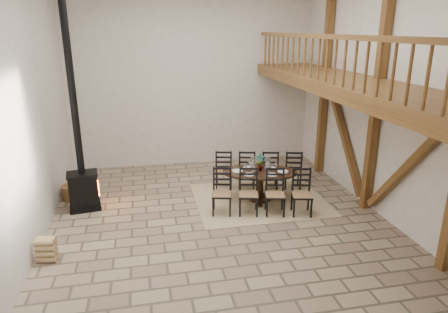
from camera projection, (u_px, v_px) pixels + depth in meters
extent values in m
plane|color=#988565|center=(220.00, 221.00, 8.47)|extent=(8.00, 8.00, 0.00)
cube|color=silver|center=(192.00, 79.00, 11.43)|extent=(7.00, 0.02, 5.00)
cube|color=silver|center=(296.00, 175.00, 3.98)|extent=(7.00, 0.02, 5.00)
cube|color=silver|center=(25.00, 111.00, 7.03)|extent=(0.02, 8.00, 5.00)
cube|color=silver|center=(382.00, 98.00, 8.38)|extent=(0.02, 8.00, 5.00)
cube|color=brown|center=(377.00, 98.00, 8.36)|extent=(0.18, 0.18, 5.00)
cube|color=brown|center=(325.00, 83.00, 10.69)|extent=(0.18, 0.18, 5.00)
cube|color=brown|center=(408.00, 167.00, 7.53)|extent=(0.14, 2.16, 2.54)
cube|color=brown|center=(344.00, 134.00, 9.86)|extent=(0.14, 2.16, 2.54)
cube|color=brown|center=(379.00, 84.00, 8.27)|extent=(0.20, 7.80, 0.20)
cube|color=brown|center=(349.00, 82.00, 8.12)|extent=(1.60, 7.80, 0.12)
cube|color=brown|center=(317.00, 88.00, 8.01)|extent=(0.18, 7.80, 0.22)
cube|color=brown|center=(320.00, 36.00, 7.71)|extent=(0.09, 7.60, 0.09)
cube|color=brown|center=(319.00, 58.00, 7.84)|extent=(0.06, 7.60, 0.86)
cube|color=#C6B77F|center=(259.00, 199.00, 9.50)|extent=(3.00, 2.50, 0.02)
ellipsoid|color=black|center=(260.00, 172.00, 9.29)|extent=(1.95, 1.44, 0.04)
cylinder|color=black|center=(260.00, 186.00, 9.40)|extent=(0.17, 0.17, 0.64)
cylinder|color=black|center=(259.00, 198.00, 9.49)|extent=(0.54, 0.54, 0.06)
cube|color=#9C7648|center=(222.00, 194.00, 8.65)|extent=(0.51, 0.49, 0.04)
cube|color=black|center=(222.00, 204.00, 8.73)|extent=(0.49, 0.49, 0.44)
cube|color=black|center=(222.00, 180.00, 8.74)|extent=(0.36, 0.12, 0.58)
cube|color=#9C7648|center=(248.00, 195.00, 8.64)|extent=(0.51, 0.49, 0.04)
cube|color=black|center=(248.00, 205.00, 8.71)|extent=(0.49, 0.49, 0.44)
cube|color=black|center=(248.00, 180.00, 8.73)|extent=(0.36, 0.12, 0.58)
cube|color=#9C7648|center=(275.00, 195.00, 8.62)|extent=(0.51, 0.49, 0.04)
cube|color=black|center=(275.00, 205.00, 8.70)|extent=(0.49, 0.49, 0.44)
cube|color=black|center=(275.00, 180.00, 8.71)|extent=(0.36, 0.12, 0.58)
cube|color=#9C7648|center=(302.00, 195.00, 8.61)|extent=(0.51, 0.49, 0.04)
cube|color=black|center=(301.00, 205.00, 8.68)|extent=(0.49, 0.49, 0.44)
cube|color=black|center=(301.00, 180.00, 8.70)|extent=(0.36, 0.12, 0.58)
cube|color=#9C7648|center=(224.00, 170.00, 10.12)|extent=(0.51, 0.49, 0.04)
cube|color=black|center=(224.00, 179.00, 10.19)|extent=(0.49, 0.49, 0.44)
cube|color=black|center=(224.00, 162.00, 9.86)|extent=(0.36, 0.12, 0.58)
cube|color=#9C7648|center=(247.00, 170.00, 10.10)|extent=(0.51, 0.49, 0.04)
cube|color=black|center=(246.00, 179.00, 10.18)|extent=(0.49, 0.49, 0.44)
cube|color=black|center=(247.00, 163.00, 9.85)|extent=(0.36, 0.12, 0.58)
cube|color=#9C7648|center=(269.00, 171.00, 10.09)|extent=(0.51, 0.49, 0.04)
cube|color=black|center=(269.00, 180.00, 10.16)|extent=(0.49, 0.49, 0.44)
cube|color=black|center=(270.00, 163.00, 9.83)|extent=(0.36, 0.12, 0.58)
cube|color=#9C7648|center=(292.00, 171.00, 10.07)|extent=(0.51, 0.49, 0.04)
cube|color=black|center=(292.00, 180.00, 10.15)|extent=(0.49, 0.49, 0.44)
cube|color=black|center=(294.00, 163.00, 9.82)|extent=(0.36, 0.12, 0.58)
cube|color=white|center=(260.00, 171.00, 9.28)|extent=(1.47, 0.97, 0.01)
cube|color=white|center=(260.00, 168.00, 9.26)|extent=(0.91, 0.48, 0.18)
cylinder|color=white|center=(253.00, 164.00, 9.24)|extent=(0.12, 0.12, 0.34)
cylinder|color=white|center=(268.00, 164.00, 9.23)|extent=(0.12, 0.12, 0.34)
cylinder|color=white|center=(253.00, 168.00, 9.26)|extent=(0.06, 0.06, 0.16)
cylinder|color=white|center=(268.00, 168.00, 9.25)|extent=(0.06, 0.06, 0.16)
imported|color=#4C723F|center=(260.00, 162.00, 9.27)|extent=(0.24, 0.19, 0.40)
cube|color=black|center=(86.00, 206.00, 9.03)|extent=(0.73, 0.60, 0.10)
cube|color=black|center=(84.00, 190.00, 8.90)|extent=(0.67, 0.54, 0.72)
cube|color=#FF590C|center=(98.00, 188.00, 9.01)|extent=(0.06, 0.29, 0.29)
cube|color=black|center=(82.00, 174.00, 8.79)|extent=(0.72, 0.59, 0.04)
cylinder|color=black|center=(71.00, 78.00, 8.15)|extent=(0.15, 0.15, 4.14)
cylinder|color=brown|center=(74.00, 192.00, 9.52)|extent=(0.52, 0.52, 0.34)
cube|color=tan|center=(73.00, 184.00, 9.46)|extent=(0.28, 0.28, 0.10)
cube|color=tan|center=(47.00, 250.00, 6.94)|extent=(0.35, 0.27, 0.45)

